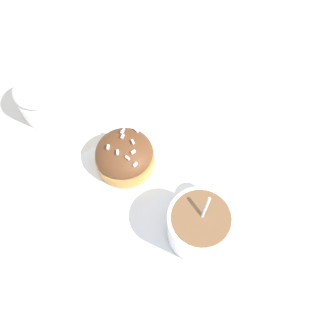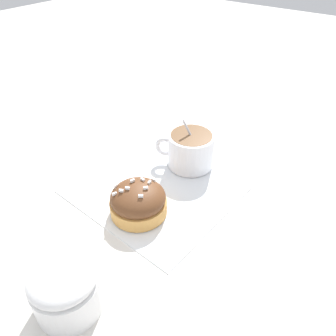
# 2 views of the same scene
# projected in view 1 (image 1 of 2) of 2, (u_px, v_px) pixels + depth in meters

# --- Properties ---
(ground_plane) EXTENTS (3.00, 3.00, 0.00)m
(ground_plane) POSITION_uv_depth(u_px,v_px,m) (165.00, 191.00, 0.50)
(ground_plane) COLOR silver
(paper_napkin) EXTENTS (0.28, 0.27, 0.00)m
(paper_napkin) POSITION_uv_depth(u_px,v_px,m) (165.00, 191.00, 0.50)
(paper_napkin) COLOR white
(paper_napkin) RESTS_ON ground_plane
(coffee_cup) EXTENTS (0.09, 0.11, 0.09)m
(coffee_cup) POSITION_uv_depth(u_px,v_px,m) (200.00, 224.00, 0.44)
(coffee_cup) COLOR white
(coffee_cup) RESTS_ON paper_napkin
(frosted_pastry) EXTENTS (0.09, 0.09, 0.06)m
(frosted_pastry) POSITION_uv_depth(u_px,v_px,m) (125.00, 155.00, 0.50)
(frosted_pastry) COLOR #D19347
(frosted_pastry) RESTS_ON paper_napkin
(sugar_bowl) EXTENTS (0.08, 0.08, 0.07)m
(sugar_bowl) POSITION_uv_depth(u_px,v_px,m) (43.00, 98.00, 0.54)
(sugar_bowl) COLOR white
(sugar_bowl) RESTS_ON ground_plane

